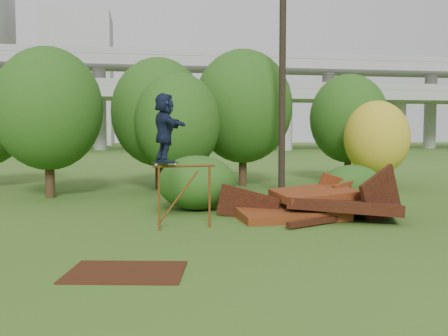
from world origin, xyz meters
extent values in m
plane|color=#2D5116|center=(0.00, 0.00, 0.00)|extent=(240.00, 240.00, 0.00)
cube|color=#451D0C|center=(1.36, 2.96, 0.18)|extent=(3.19, 2.05, 0.52)
cube|color=black|center=(2.86, 2.66, 0.42)|extent=(3.68, 2.98, 0.62)
cube|color=#451D0C|center=(2.16, 3.16, 0.70)|extent=(2.60, 1.96, 0.49)
cube|color=black|center=(3.96, 2.46, 0.65)|extent=(1.81, 1.05, 1.94)
cube|color=#451D0C|center=(3.16, 3.96, 0.55)|extent=(1.55, 0.56, 1.51)
cube|color=black|center=(0.16, 3.36, 0.35)|extent=(1.80, 1.11, 1.29)
cube|color=black|center=(1.66, 1.76, 0.12)|extent=(1.83, 1.00, 0.16)
cube|color=#451D0C|center=(3.56, 3.66, 0.95)|extent=(1.54, 0.84, 0.39)
cylinder|color=#62350F|center=(-2.54, 1.80, 0.84)|extent=(0.06, 0.06, 1.67)
cylinder|color=#62350F|center=(-1.19, 2.02, 0.84)|extent=(0.06, 0.06, 1.67)
cylinder|color=#62350F|center=(-1.87, 1.91, 1.67)|extent=(1.66, 0.34, 0.06)
cube|color=black|center=(-2.38, 1.82, 1.76)|extent=(0.71, 0.30, 0.02)
cylinder|color=silver|center=(-2.61, 1.71, 1.73)|extent=(0.05, 0.04, 0.05)
cylinder|color=silver|center=(-2.64, 1.86, 1.73)|extent=(0.05, 0.04, 0.05)
cylinder|color=silver|center=(-2.12, 1.79, 1.73)|extent=(0.05, 0.04, 0.05)
cylinder|color=silver|center=(-2.15, 1.94, 1.73)|extent=(0.05, 0.04, 0.05)
imported|color=#151F39|center=(-2.38, 1.82, 2.67)|extent=(1.00, 1.74, 1.79)
cube|color=#3A1A0C|center=(-3.29, -2.06, 0.01)|extent=(2.34, 1.87, 0.03)
cylinder|color=black|center=(-6.53, 9.22, 0.96)|extent=(0.36, 0.36, 1.92)
ellipsoid|color=#184813|center=(-6.53, 9.22, 3.48)|extent=(4.17, 4.17, 4.79)
cylinder|color=black|center=(-2.17, 11.71, 0.94)|extent=(0.36, 0.36, 1.88)
ellipsoid|color=#184813|center=(-2.17, 11.71, 3.48)|extent=(4.26, 4.26, 4.90)
cylinder|color=black|center=(-1.47, 9.59, 0.82)|extent=(0.34, 0.34, 1.64)
ellipsoid|color=#184813|center=(-1.47, 9.59, 2.97)|extent=(3.56, 3.56, 4.10)
cylinder|color=black|center=(1.82, 12.20, 1.02)|extent=(0.38, 0.38, 2.05)
ellipsoid|color=#184813|center=(1.82, 12.20, 3.80)|extent=(4.68, 4.68, 5.38)
cylinder|color=black|center=(7.38, 9.69, 0.62)|extent=(0.31, 0.31, 1.24)
ellipsoid|color=#A58C19|center=(7.38, 9.69, 2.32)|extent=(2.88, 2.88, 3.32)
cylinder|color=black|center=(7.57, 13.18, 0.90)|extent=(0.35, 0.35, 1.80)
ellipsoid|color=#184813|center=(7.57, 13.18, 3.29)|extent=(3.96, 3.96, 4.55)
ellipsoid|color=#184813|center=(-1.17, 5.17, 0.90)|extent=(2.60, 2.40, 1.80)
ellipsoid|color=#184813|center=(3.93, 4.41, 0.74)|extent=(2.09, 1.92, 1.48)
cylinder|color=black|center=(2.82, 8.98, 4.54)|extent=(0.28, 0.28, 9.08)
cube|color=gray|center=(0.00, 60.00, 8.00)|extent=(160.00, 9.00, 1.40)
cube|color=gray|center=(0.00, 66.00, 13.00)|extent=(160.00, 9.00, 1.40)
cylinder|color=gray|center=(-18.00, 60.00, 4.00)|extent=(2.20, 2.20, 8.00)
cylinder|color=gray|center=(0.00, 60.00, 4.00)|extent=(2.20, 2.20, 8.00)
cylinder|color=gray|center=(18.00, 60.00, 4.00)|extent=(2.20, 2.20, 8.00)
cube|color=#9E9E99|center=(-16.00, 102.00, 14.00)|extent=(14.00, 14.00, 28.00)
camera|label=1|loc=(-3.00, -11.13, 2.53)|focal=40.00mm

